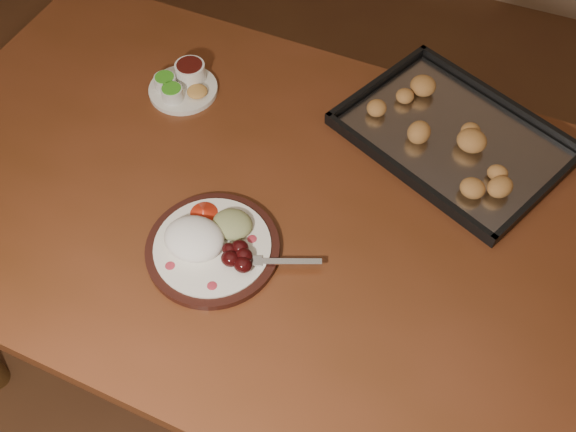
% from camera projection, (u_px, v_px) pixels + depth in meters
% --- Properties ---
extents(ground, '(4.00, 4.00, 0.00)m').
position_uv_depth(ground, '(178.00, 357.00, 1.85)').
color(ground, brown).
rests_on(ground, ground).
extents(dining_table, '(1.53, 0.95, 0.75)m').
position_uv_depth(dining_table, '(266.00, 229.00, 1.32)').
color(dining_table, brown).
rests_on(dining_table, ground).
extents(dinner_plate, '(0.32, 0.24, 0.06)m').
position_uv_depth(dinner_plate, '(210.00, 243.00, 1.16)').
color(dinner_plate, black).
rests_on(dinner_plate, dining_table).
extents(condiment_saucer, '(0.15, 0.15, 0.05)m').
position_uv_depth(condiment_saucer, '(183.00, 84.00, 1.40)').
color(condiment_saucer, silver).
rests_on(condiment_saucer, dining_table).
extents(baking_tray, '(0.52, 0.47, 0.05)m').
position_uv_depth(baking_tray, '(454.00, 136.00, 1.32)').
color(baking_tray, black).
rests_on(baking_tray, dining_table).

